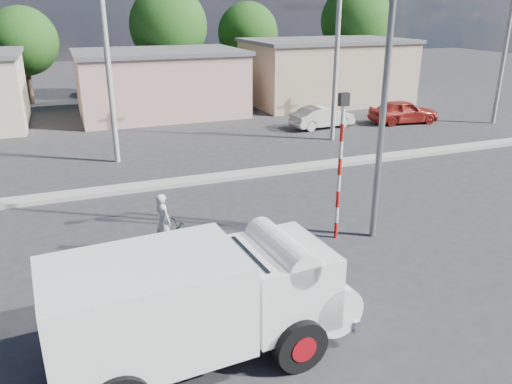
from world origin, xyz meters
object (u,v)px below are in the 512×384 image
object	(u,v)px
traffic_pole	(340,155)
streetlight	(382,70)
truck	(206,301)
car_red	(404,111)
bicycle	(165,240)
car_cream	(322,117)
cyclist	(164,230)

from	to	relation	value
traffic_pole	streetlight	xyz separation A→B (m)	(0.94, -0.30, 2.37)
truck	car_red	xyz separation A→B (m)	(16.89, 16.43, -0.63)
traffic_pole	streetlight	size ratio (longest dim) A/B	0.48
truck	car_red	size ratio (longest dim) A/B	1.45
bicycle	car_red	distance (m)	20.50
streetlight	car_cream	bearing A→B (deg)	67.06
bicycle	streetlight	xyz separation A→B (m)	(5.98, -1.02, 4.50)
bicycle	traffic_pole	distance (m)	5.52
truck	cyclist	distance (m)	4.70
car_red	traffic_pole	xyz separation A→B (m)	(-11.75, -12.49, 1.90)
truck	car_cream	bearing A→B (deg)	51.46
bicycle	traffic_pole	bearing A→B (deg)	-120.16
car_red	traffic_pole	size ratio (longest dim) A/B	0.94
truck	traffic_pole	xyz separation A→B (m)	(5.15, 3.94, 1.26)
car_cream	car_red	xyz separation A→B (m)	(5.11, -0.68, 0.08)
car_red	traffic_pole	world-z (taller)	traffic_pole
truck	car_cream	xyz separation A→B (m)	(11.79, 17.11, -0.71)
truck	bicycle	world-z (taller)	truck
bicycle	cyclist	bearing A→B (deg)	-0.00
bicycle	streetlight	size ratio (longest dim) A/B	0.20
truck	traffic_pole	bearing A→B (deg)	33.47
cyclist	streetlight	xyz separation A→B (m)	(5.98, -1.02, 4.19)
traffic_pole	car_cream	bearing A→B (deg)	63.25
car_cream	bicycle	bearing A→B (deg)	130.67
car_cream	streetlight	world-z (taller)	streetlight
car_cream	traffic_pole	size ratio (longest dim) A/B	0.87
cyclist	bicycle	bearing A→B (deg)	-0.00
cyclist	car_red	distance (m)	20.50
traffic_pole	streetlight	distance (m)	2.56
bicycle	car_cream	distance (m)	17.07
car_cream	streetlight	xyz separation A→B (m)	(-5.70, -13.47, 4.34)
streetlight	truck	bearing A→B (deg)	-149.10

